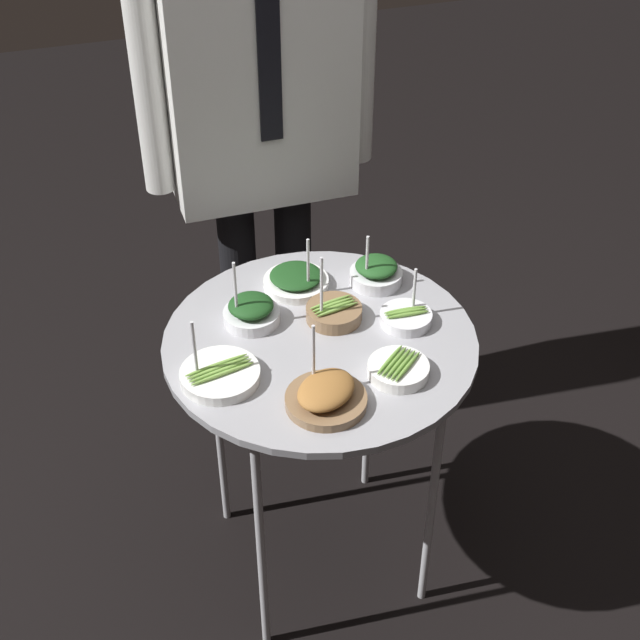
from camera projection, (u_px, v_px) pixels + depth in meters
ground_plane at (320, 554)px, 2.40m from camera, size 8.00×8.00×0.00m
serving_cart at (320, 357)px, 1.97m from camera, size 0.69×0.69×0.75m
bowl_roast_back_left at (326, 395)px, 1.76m from camera, size 0.17×0.16×0.17m
bowl_asparagus_mid_right at (334, 312)px, 1.98m from camera, size 0.13×0.13×0.18m
bowl_asparagus_back_right at (220, 375)px, 1.82m from camera, size 0.17×0.17×0.15m
bowl_spinach_front_center at (296, 280)px, 2.08m from camera, size 0.15×0.15×0.15m
bowl_spinach_mid_left at (251, 312)px, 1.97m from camera, size 0.13×0.13×0.17m
bowl_spinach_front_left at (376, 273)px, 2.09m from camera, size 0.12×0.12×0.14m
bowl_asparagus_front_right at (398, 369)px, 1.83m from camera, size 0.13×0.13×0.04m
bowl_asparagus_far_rim at (406, 317)px, 1.97m from camera, size 0.12×0.12×0.13m
waiter_figure at (259, 108)px, 2.20m from camera, size 0.60×0.23×1.63m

